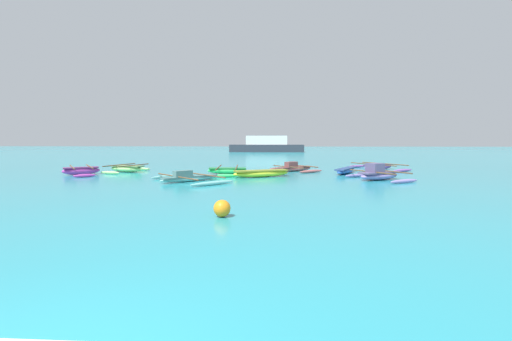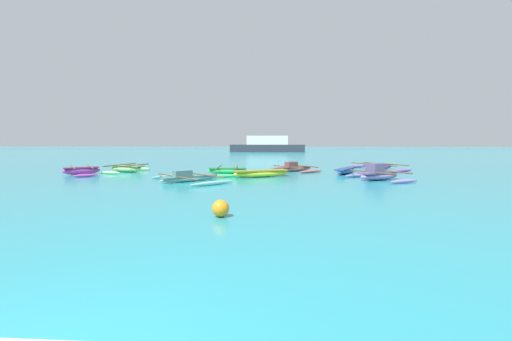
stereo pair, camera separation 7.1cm
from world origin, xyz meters
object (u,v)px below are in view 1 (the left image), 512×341
(moored_boat_0, at_px, (378,167))
(moored_boat_1, at_px, (261,173))
(moored_boat_2, at_px, (81,171))
(moored_boat_8, at_px, (127,168))
(moored_boat_5, at_px, (379,174))
(moored_boat_6, at_px, (346,170))
(moored_boat_3, at_px, (228,170))
(moored_boat_4, at_px, (189,178))
(distant_ferry, at_px, (267,145))
(moored_boat_7, at_px, (295,168))
(mooring_buoy_0, at_px, (222,208))

(moored_boat_0, relative_size, moored_boat_1, 1.37)
(moored_boat_2, distance_m, moored_boat_8, 2.89)
(moored_boat_5, relative_size, moored_boat_6, 1.21)
(moored_boat_0, distance_m, moored_boat_3, 11.58)
(moored_boat_4, height_order, distant_ferry, distant_ferry)
(moored_boat_7, relative_size, mooring_buoy_0, 7.94)
(moored_boat_1, xyz_separation_m, moored_boat_5, (6.59, -1.11, 0.08))
(moored_boat_0, height_order, moored_boat_2, moored_boat_2)
(moored_boat_2, xyz_separation_m, distant_ferry, (10.74, 43.33, 0.98))
(moored_boat_0, distance_m, distant_ferry, 39.45)
(distant_ferry, bearing_deg, moored_boat_0, -76.13)
(distant_ferry, bearing_deg, moored_boat_4, -93.57)
(moored_boat_4, bearing_deg, moored_boat_3, 26.62)
(mooring_buoy_0, bearing_deg, moored_boat_8, 123.14)
(moored_boat_4, relative_size, distant_ferry, 0.36)
(moored_boat_5, bearing_deg, distant_ferry, 68.69)
(moored_boat_5, relative_size, moored_boat_7, 1.02)
(moored_boat_8, bearing_deg, moored_boat_1, 0.68)
(moored_boat_6, xyz_separation_m, mooring_buoy_0, (-6.20, -13.38, 0.04))
(moored_boat_4, distance_m, distant_ferry, 46.62)
(moored_boat_8, xyz_separation_m, mooring_buoy_0, (8.81, -13.49, 0.00))
(moored_boat_5, distance_m, moored_boat_8, 16.52)
(moored_boat_1, xyz_separation_m, mooring_buoy_0, (-0.67, -10.78, 0.01))
(moored_boat_0, height_order, moored_boat_1, moored_boat_0)
(moored_boat_6, distance_m, mooring_buoy_0, 14.75)
(moored_boat_0, xyz_separation_m, moored_boat_3, (-10.89, -3.96, 0.01))
(moored_boat_0, height_order, moored_boat_4, moored_boat_4)
(moored_boat_2, bearing_deg, moored_boat_1, -39.25)
(moored_boat_2, bearing_deg, moored_boat_4, -57.62)
(moored_boat_1, bearing_deg, moored_boat_6, 0.63)
(moored_boat_1, distance_m, moored_boat_6, 6.11)
(moored_boat_1, xyz_separation_m, distant_ferry, (-0.86, 44.09, 1.00))
(moored_boat_7, relative_size, moored_boat_8, 1.07)
(moored_boat_4, height_order, moored_boat_7, moored_boat_7)
(mooring_buoy_0, xyz_separation_m, distant_ferry, (-0.19, 54.87, 0.99))
(moored_boat_7, height_order, moored_boat_8, moored_boat_7)
(moored_boat_0, bearing_deg, mooring_buoy_0, -151.84)
(moored_boat_3, distance_m, distant_ferry, 42.28)
(mooring_buoy_0, bearing_deg, moored_boat_2, 133.46)
(mooring_buoy_0, bearing_deg, moored_boat_6, 65.12)
(moored_boat_6, bearing_deg, moored_boat_7, 93.31)
(moored_boat_6, bearing_deg, moored_boat_1, 142.00)
(moored_boat_2, height_order, moored_boat_6, moored_boat_2)
(moored_boat_4, distance_m, moored_boat_8, 7.68)
(moored_boat_7, distance_m, moored_boat_8, 11.77)
(moored_boat_1, xyz_separation_m, moored_boat_4, (-3.76, -2.43, -0.04))
(moored_boat_1, relative_size, distant_ferry, 0.26)
(moored_boat_3, relative_size, distant_ferry, 0.33)
(moored_boat_2, relative_size, distant_ferry, 0.28)
(moored_boat_1, xyz_separation_m, moored_boat_7, (2.21, 4.04, -0.01))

